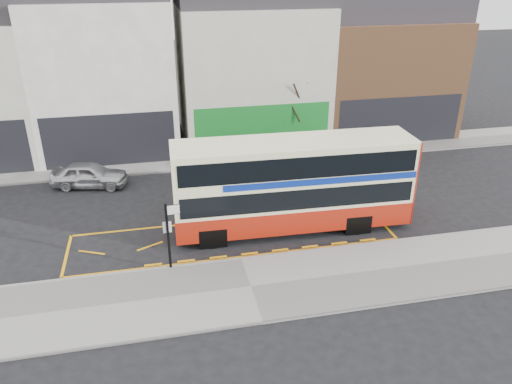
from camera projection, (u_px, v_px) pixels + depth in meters
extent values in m
plane|color=black|center=(240.00, 256.00, 20.56)|extent=(120.00, 120.00, 0.00)
cube|color=gray|center=(251.00, 288.00, 18.50)|extent=(40.00, 4.00, 0.15)
cube|color=gray|center=(241.00, 260.00, 20.20)|extent=(40.00, 0.15, 0.15)
cube|color=gray|center=(207.00, 159.00, 30.25)|extent=(50.00, 3.00, 0.15)
cube|color=white|center=(107.00, 76.00, 30.84)|extent=(8.00, 8.00, 9.00)
cube|color=black|center=(110.00, 141.00, 28.56)|extent=(7.36, 0.06, 3.20)
cube|color=black|center=(111.00, 145.00, 28.67)|extent=(5.60, 0.04, 2.00)
cube|color=beige|center=(250.00, 73.00, 32.66)|extent=(9.00, 8.00, 8.50)
cube|color=#157826|center=(263.00, 131.00, 30.28)|extent=(8.28, 0.06, 3.20)
cube|color=black|center=(263.00, 134.00, 30.38)|extent=(6.30, 0.04, 2.00)
cube|color=#9B643E|center=(377.00, 75.00, 34.59)|extent=(9.00, 8.00, 7.50)
cube|color=#28262B|center=(384.00, 4.00, 32.59)|extent=(9.00, 7.20, 1.80)
cube|color=black|center=(399.00, 122.00, 31.99)|extent=(8.28, 0.06, 3.20)
cube|color=black|center=(399.00, 124.00, 32.09)|extent=(6.30, 0.04, 2.00)
cube|color=#FFFAC2|center=(293.00, 183.00, 21.79)|extent=(10.48, 2.67, 3.84)
cube|color=#A61D0D|center=(292.00, 211.00, 22.39)|extent=(10.52, 2.71, 1.04)
cube|color=#A61D0D|center=(404.00, 174.00, 22.65)|extent=(0.13, 2.41, 3.84)
cube|color=black|center=(293.00, 188.00, 21.91)|extent=(10.07, 2.72, 0.90)
cube|color=black|center=(294.00, 158.00, 21.30)|extent=(10.07, 2.72, 0.95)
cube|color=navy|center=(314.00, 171.00, 21.74)|extent=(8.40, 2.66, 0.28)
cube|color=black|center=(174.00, 202.00, 21.15)|extent=(0.12, 2.18, 1.52)
cube|color=black|center=(171.00, 166.00, 20.44)|extent=(0.12, 2.18, 0.95)
cube|color=black|center=(173.00, 183.00, 20.77)|extent=(0.10, 1.66, 0.33)
cube|color=#FFFAC2|center=(294.00, 142.00, 20.99)|extent=(10.48, 2.58, 0.11)
cylinder|color=black|center=(213.00, 238.00, 21.00)|extent=(0.95, 0.29, 0.95)
cylinder|color=black|center=(208.00, 214.00, 22.89)|extent=(0.95, 0.29, 0.95)
cylinder|color=black|center=(358.00, 224.00, 22.06)|extent=(0.95, 0.29, 0.95)
cylinder|color=black|center=(342.00, 203.00, 23.95)|extent=(0.95, 0.29, 0.95)
cube|color=black|center=(168.00, 236.00, 19.01)|extent=(0.10, 0.10, 2.78)
cube|color=white|center=(173.00, 210.00, 18.61)|extent=(0.50, 0.08, 0.41)
cube|color=white|center=(167.00, 227.00, 18.90)|extent=(0.33, 0.05, 0.46)
imported|color=silver|center=(89.00, 175.00, 26.56)|extent=(4.20, 2.40, 1.35)
imported|color=#3F4447|center=(244.00, 158.00, 28.77)|extent=(4.18, 1.50, 1.37)
imported|color=silver|center=(346.00, 156.00, 29.02)|extent=(4.96, 2.68, 1.36)
cylinder|color=#2E2214|center=(291.00, 134.00, 31.49)|extent=(0.24, 0.24, 2.10)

